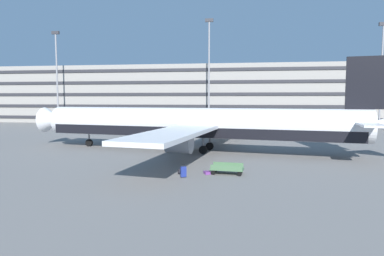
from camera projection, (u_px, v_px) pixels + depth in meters
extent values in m
plane|color=slate|center=(184.00, 149.00, 40.19)|extent=(600.00, 600.00, 0.00)
cube|color=gray|center=(214.00, 95.00, 88.31)|extent=(156.69, 19.69, 14.38)
cube|color=#2D2D33|center=(211.00, 118.00, 78.99)|extent=(155.12, 0.24, 0.70)
cube|color=#2D2D33|center=(211.00, 106.00, 78.74)|extent=(155.12, 0.24, 0.70)
cube|color=#2D2D33|center=(211.00, 94.00, 78.49)|extent=(155.12, 0.24, 0.70)
cube|color=#2D2D33|center=(211.00, 82.00, 78.25)|extent=(155.12, 0.24, 0.70)
cube|color=#2D2D33|center=(211.00, 69.00, 78.00)|extent=(155.12, 0.24, 0.70)
cylinder|color=silver|center=(194.00, 123.00, 37.85)|extent=(36.71, 9.25, 3.42)
cube|color=black|center=(194.00, 131.00, 37.93)|extent=(35.25, 8.95, 1.09)
cone|color=silver|center=(53.00, 120.00, 43.52)|extent=(3.22, 3.65, 3.25)
cube|color=black|center=(369.00, 83.00, 32.27)|extent=(4.11, 1.01, 5.13)
cube|color=silver|center=(370.00, 125.00, 29.63)|extent=(2.60, 5.35, 0.20)
cube|color=silver|center=(357.00, 120.00, 35.81)|extent=(2.60, 5.35, 0.20)
cube|color=silver|center=(174.00, 133.00, 28.63)|extent=(6.81, 15.89, 0.36)
cube|color=silver|center=(220.00, 120.00, 46.53)|extent=(6.81, 15.89, 0.36)
cylinder|color=#9E9EA3|center=(179.00, 143.00, 31.52)|extent=(2.71, 2.25, 1.88)
cylinder|color=#9E9EA3|center=(212.00, 131.00, 44.15)|extent=(2.71, 2.25, 1.88)
cylinder|color=black|center=(89.00, 143.00, 42.19)|extent=(0.94, 0.49, 0.90)
cylinder|color=slate|center=(89.00, 137.00, 42.13)|extent=(0.20, 0.20, 1.56)
cylinder|color=black|center=(203.00, 150.00, 36.28)|extent=(0.94, 0.49, 0.90)
cylinder|color=slate|center=(203.00, 143.00, 36.21)|extent=(0.20, 0.20, 1.56)
cylinder|color=black|center=(210.00, 146.00, 39.05)|extent=(0.94, 0.49, 0.90)
cylinder|color=slate|center=(210.00, 140.00, 38.98)|extent=(0.20, 0.20, 1.56)
cylinder|color=gray|center=(57.00, 80.00, 78.63)|extent=(0.36, 0.36, 21.13)
cube|color=#333338|center=(55.00, 33.00, 77.69)|extent=(1.80, 0.50, 0.70)
cylinder|color=gray|center=(209.00, 75.00, 73.58)|extent=(0.36, 0.36, 22.82)
cube|color=#333338|center=(209.00, 20.00, 72.58)|extent=(1.80, 0.50, 0.70)
cylinder|color=gray|center=(381.00, 77.00, 68.74)|extent=(0.36, 0.36, 20.94)
cube|color=#333338|center=(384.00, 24.00, 67.81)|extent=(1.80, 0.50, 0.70)
cube|color=navy|center=(183.00, 172.00, 25.32)|extent=(0.50, 0.43, 0.79)
cylinder|color=#333338|center=(184.00, 165.00, 25.40)|extent=(0.02, 0.02, 0.13)
cylinder|color=#333338|center=(182.00, 166.00, 25.33)|extent=(0.02, 0.02, 0.13)
cube|color=black|center=(183.00, 165.00, 25.36)|extent=(0.22, 0.12, 0.02)
cylinder|color=black|center=(186.00, 177.00, 25.31)|extent=(0.04, 0.05, 0.05)
cylinder|color=black|center=(182.00, 178.00, 25.21)|extent=(0.04, 0.05, 0.05)
cylinder|color=black|center=(185.00, 177.00, 25.52)|extent=(0.04, 0.05, 0.05)
cylinder|color=black|center=(181.00, 177.00, 25.41)|extent=(0.04, 0.05, 0.05)
cube|color=#72388C|center=(207.00, 173.00, 26.55)|extent=(0.67, 0.75, 0.21)
cube|color=black|center=(206.00, 172.00, 26.86)|extent=(0.22, 0.12, 0.02)
ellipsoid|color=black|center=(180.00, 172.00, 26.39)|extent=(0.39, 0.30, 0.44)
ellipsoid|color=black|center=(179.00, 173.00, 26.29)|extent=(0.26, 0.14, 0.20)
torus|color=black|center=(180.00, 169.00, 26.41)|extent=(0.08, 0.02, 0.08)
cube|color=black|center=(181.00, 171.00, 26.48)|extent=(0.04, 0.03, 0.37)
cube|color=black|center=(179.00, 171.00, 26.53)|extent=(0.04, 0.03, 0.37)
cube|color=#4C724C|center=(227.00, 169.00, 26.50)|extent=(2.72, 1.55, 0.12)
cylinder|color=#4C4C51|center=(207.00, 171.00, 26.91)|extent=(0.70, 0.12, 0.05)
cube|color=#4C724C|center=(226.00, 168.00, 25.89)|extent=(2.46, 0.29, 0.40)
cube|color=#4C724C|center=(228.00, 165.00, 27.09)|extent=(2.46, 0.29, 0.40)
cylinder|color=black|center=(213.00, 173.00, 26.24)|extent=(0.37, 0.14, 0.36)
cylinder|color=black|center=(215.00, 170.00, 27.31)|extent=(0.37, 0.14, 0.36)
cylinder|color=black|center=(239.00, 174.00, 25.75)|extent=(0.37, 0.14, 0.36)
cylinder|color=black|center=(241.00, 171.00, 26.81)|extent=(0.37, 0.14, 0.36)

